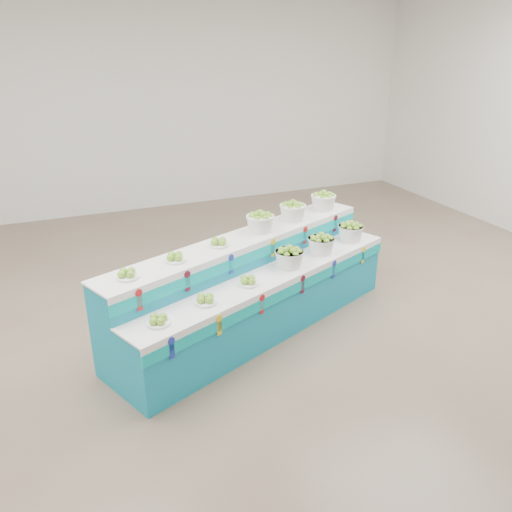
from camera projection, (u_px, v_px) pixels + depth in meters
name	position (u px, v px, depth m)	size (l,w,h in m)	color
ground	(275.00, 325.00, 5.95)	(10.00, 10.00, 0.00)	brown
back_wall	(162.00, 100.00, 9.41)	(10.00, 10.00, 0.00)	silver
display_stand	(256.00, 286.00, 5.74)	(3.60, 0.93, 1.02)	#138CAD
plate_lower_left	(158.00, 319.00, 4.55)	(0.22, 0.22, 0.10)	white
plate_lower_mid	(205.00, 299.00, 4.90)	(0.22, 0.22, 0.10)	white
plate_lower_right	(248.00, 280.00, 5.27)	(0.22, 0.22, 0.10)	white
basket_lower_left	(289.00, 257.00, 5.66)	(0.32, 0.32, 0.23)	silver
basket_lower_mid	(321.00, 244.00, 6.03)	(0.32, 0.32, 0.23)	silver
basket_lower_right	(351.00, 231.00, 6.41)	(0.32, 0.32, 0.23)	silver
plate_upper_left	(127.00, 273.00, 4.72)	(0.22, 0.22, 0.10)	white
plate_upper_mid	(175.00, 257.00, 5.07)	(0.22, 0.22, 0.10)	white
plate_upper_right	(218.00, 242.00, 5.45)	(0.22, 0.22, 0.10)	white
basket_upper_left	(260.00, 222.00, 5.83)	(0.32, 0.32, 0.23)	silver
basket_upper_mid	(293.00, 211.00, 6.20)	(0.32, 0.32, 0.23)	silver
basket_upper_right	(323.00, 200.00, 6.59)	(0.32, 0.32, 0.23)	silver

